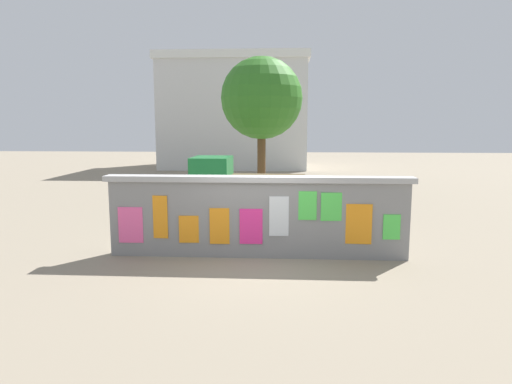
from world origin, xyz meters
name	(u,v)px	position (x,y,z in m)	size (l,w,h in m)	color
ground	(269,198)	(0.00, 8.00, 0.00)	(60.00, 60.00, 0.00)	gray
poster_wall	(257,216)	(0.00, 0.00, 0.91)	(6.67, 0.42, 1.78)	gray
auto_rickshaw_truck	(242,187)	(-0.76, 4.76, 0.90)	(3.64, 1.60, 1.85)	black
motorcycle	(333,215)	(1.89, 2.39, 0.46)	(1.90, 0.56, 0.87)	black
bicycle_near	(345,202)	(2.57, 5.23, 0.36)	(1.71, 0.44, 0.95)	black
person_walking	(211,199)	(-1.29, 1.68, 0.99)	(0.37, 0.37, 1.62)	#BF6626
tree_roadside	(262,99)	(-0.38, 9.52, 3.93)	(3.39, 3.39, 5.65)	brown
building_background	(236,112)	(-2.72, 21.56, 3.69)	(9.69, 6.56, 7.34)	silver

